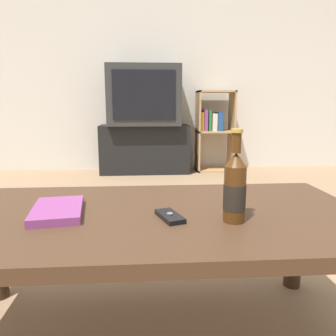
{
  "coord_description": "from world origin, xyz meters",
  "views": [
    {
      "loc": [
        -0.01,
        -0.98,
        0.77
      ],
      "look_at": [
        0.07,
        0.2,
        0.54
      ],
      "focal_mm": 35.0,
      "sensor_mm": 36.0,
      "label": 1
    }
  ],
  "objects_px": {
    "bookshelf": "(213,128)",
    "table_book": "(58,210)",
    "beer_bottle": "(235,188)",
    "cell_phone": "(170,216)",
    "television": "(144,96)",
    "tv_stand": "(145,149)"
  },
  "relations": [
    {
      "from": "bookshelf",
      "to": "table_book",
      "type": "xyz_separation_m",
      "value": [
        -1.07,
        -2.81,
        -0.05
      ]
    },
    {
      "from": "table_book",
      "to": "bookshelf",
      "type": "bearing_deg",
      "value": 61.07
    },
    {
      "from": "beer_bottle",
      "to": "cell_phone",
      "type": "xyz_separation_m",
      "value": [
        -0.18,
        0.03,
        -0.09
      ]
    },
    {
      "from": "cell_phone",
      "to": "table_book",
      "type": "bearing_deg",
      "value": 149.89
    },
    {
      "from": "television",
      "to": "beer_bottle",
      "type": "relative_size",
      "value": 3.0
    },
    {
      "from": "tv_stand",
      "to": "bookshelf",
      "type": "bearing_deg",
      "value": 3.46
    },
    {
      "from": "television",
      "to": "cell_phone",
      "type": "distance_m",
      "value": 2.85
    },
    {
      "from": "table_book",
      "to": "beer_bottle",
      "type": "bearing_deg",
      "value": -19.31
    },
    {
      "from": "beer_bottle",
      "to": "cell_phone",
      "type": "relative_size",
      "value": 2.05
    },
    {
      "from": "tv_stand",
      "to": "table_book",
      "type": "xyz_separation_m",
      "value": [
        -0.26,
        -2.76,
        0.18
      ]
    },
    {
      "from": "tv_stand",
      "to": "cell_phone",
      "type": "relative_size",
      "value": 7.79
    },
    {
      "from": "beer_bottle",
      "to": "tv_stand",
      "type": "bearing_deg",
      "value": 95.1
    },
    {
      "from": "tv_stand",
      "to": "cell_phone",
      "type": "distance_m",
      "value": 2.83
    },
    {
      "from": "bookshelf",
      "to": "table_book",
      "type": "distance_m",
      "value": 3.0
    },
    {
      "from": "beer_bottle",
      "to": "table_book",
      "type": "relative_size",
      "value": 1.06
    },
    {
      "from": "tv_stand",
      "to": "television",
      "type": "height_order",
      "value": "television"
    },
    {
      "from": "television",
      "to": "bookshelf",
      "type": "relative_size",
      "value": 0.85
    },
    {
      "from": "television",
      "to": "cell_phone",
      "type": "relative_size",
      "value": 6.16
    },
    {
      "from": "television",
      "to": "bookshelf",
      "type": "xyz_separation_m",
      "value": [
        0.8,
        0.05,
        -0.36
      ]
    },
    {
      "from": "tv_stand",
      "to": "bookshelf",
      "type": "distance_m",
      "value": 0.84
    },
    {
      "from": "beer_bottle",
      "to": "table_book",
      "type": "distance_m",
      "value": 0.54
    },
    {
      "from": "beer_bottle",
      "to": "television",
      "type": "bearing_deg",
      "value": 95.1
    }
  ]
}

